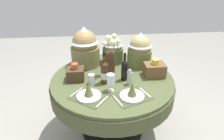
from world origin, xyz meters
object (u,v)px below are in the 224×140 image
(wine_bottle_left, at_px, (104,72))
(gift_tub_back_centre, at_px, (113,47))
(wine_glass_left, at_px, (111,79))
(woven_basket_side_left, at_px, (75,74))
(place_setting_right, at_px, (132,93))
(gift_tub_back_right, at_px, (140,48))
(place_setting_left, at_px, (89,93))
(flower_vase, at_px, (111,57))
(gift_tub_back_left, at_px, (85,45))
(pepper_mill, at_px, (129,77))
(wine_bottle_centre, at_px, (124,70))
(tumbler_near_left, at_px, (92,79))
(woven_basket_side_right, at_px, (154,69))
(dining_table, at_px, (112,88))

(wine_bottle_left, xyz_separation_m, gift_tub_back_centre, (0.14, 0.53, 0.07))
(wine_glass_left, xyz_separation_m, woven_basket_side_left, (-0.37, 0.26, -0.06))
(place_setting_right, distance_m, gift_tub_back_right, 0.75)
(place_setting_left, xyz_separation_m, flower_vase, (0.25, 0.44, 0.17))
(woven_basket_side_left, bearing_deg, gift_tub_back_left, 74.36)
(woven_basket_side_left, bearing_deg, gift_tub_back_centre, 42.98)
(place_setting_right, bearing_deg, pepper_mill, 86.44)
(wine_bottle_centre, distance_m, gift_tub_back_centre, 0.49)
(wine_bottle_centre, xyz_separation_m, woven_basket_side_left, (-0.54, 0.05, -0.04))
(wine_bottle_centre, bearing_deg, tumbler_near_left, -172.51)
(wine_bottle_centre, xyz_separation_m, gift_tub_back_left, (-0.43, 0.43, 0.14))
(wine_glass_left, bearing_deg, tumbler_near_left, 141.00)
(gift_tub_back_centre, xyz_separation_m, gift_tub_back_right, (0.32, -0.12, 0.02))
(wine_bottle_left, xyz_separation_m, pepper_mill, (0.26, -0.05, -0.05))
(pepper_mill, height_order, woven_basket_side_left, woven_basket_side_left)
(place_setting_left, xyz_separation_m, woven_basket_side_left, (-0.15, 0.35, 0.03))
(place_setting_left, relative_size, wine_glass_left, 2.30)
(woven_basket_side_left, height_order, woven_basket_side_right, woven_basket_side_right)
(dining_table, relative_size, pepper_mill, 7.77)
(tumbler_near_left, bearing_deg, gift_tub_back_right, 33.78)
(dining_table, xyz_separation_m, pepper_mill, (0.17, -0.16, 0.22))
(wine_bottle_left, height_order, woven_basket_side_left, wine_bottle_left)
(wine_bottle_left, distance_m, pepper_mill, 0.27)
(place_setting_right, height_order, wine_glass_left, wine_glass_left)
(place_setting_right, relative_size, gift_tub_back_centre, 1.07)
(place_setting_right, relative_size, wine_bottle_left, 1.21)
(dining_table, xyz_separation_m, place_setting_right, (0.15, -0.39, 0.19))
(wine_bottle_centre, relative_size, woven_basket_side_right, 1.39)
(place_setting_left, relative_size, wine_bottle_centre, 1.33)
(tumbler_near_left, relative_size, woven_basket_side_left, 0.56)
(dining_table, xyz_separation_m, gift_tub_back_left, (-0.30, 0.38, 0.40))
(dining_table, xyz_separation_m, woven_basket_side_left, (-0.41, -0.00, 0.21))
(gift_tub_back_right, bearing_deg, pepper_mill, -114.19)
(place_setting_right, distance_m, wine_bottle_centre, 0.34)
(wine_bottle_centre, xyz_separation_m, wine_glass_left, (-0.17, -0.20, 0.01))
(pepper_mill, bearing_deg, dining_table, 136.94)
(gift_tub_back_left, bearing_deg, wine_bottle_centre, -45.16)
(dining_table, relative_size, woven_basket_side_right, 6.08)
(flower_vase, distance_m, gift_tub_back_right, 0.44)
(tumbler_near_left, height_order, gift_tub_back_right, gift_tub_back_right)
(flower_vase, xyz_separation_m, gift_tub_back_centre, (0.06, 0.34, -0.02))
(place_setting_left, distance_m, gift_tub_back_left, 0.76)
(woven_basket_side_right, bearing_deg, gift_tub_back_right, 110.44)
(wine_bottle_centre, bearing_deg, gift_tub_back_left, 134.84)
(flower_vase, distance_m, woven_basket_side_right, 0.52)
(wine_bottle_centre, bearing_deg, gift_tub_back_centre, 99.33)
(wine_bottle_left, distance_m, woven_basket_side_left, 0.34)
(place_setting_left, distance_m, woven_basket_side_right, 0.83)
(gift_tub_back_left, height_order, gift_tub_back_centre, gift_tub_back_left)
(flower_vase, bearing_deg, gift_tub_back_right, 29.54)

